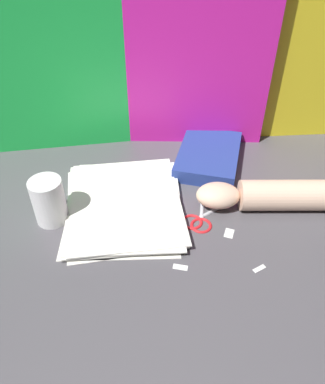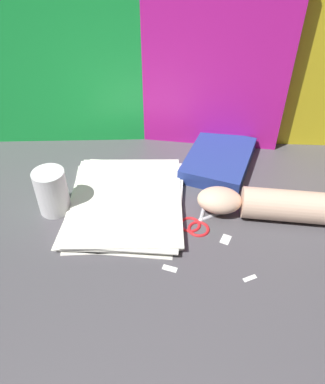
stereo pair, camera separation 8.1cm
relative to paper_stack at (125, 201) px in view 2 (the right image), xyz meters
name	(u,v)px [view 2 (the right image)]	position (x,y,z in m)	size (l,w,h in m)	color
ground_plane	(163,228)	(0.09, -0.08, -0.01)	(6.00, 6.00, 0.00)	#4C494F
backdrop_panel_left	(71,62)	(-0.15, 0.28, 0.22)	(0.84, 0.07, 0.45)	green
backdrop_panel_center	(181,65)	(0.12, 0.28, 0.21)	(0.54, 0.08, 0.44)	#D81E9E
backdrop_panel_right	(283,72)	(0.38, 0.28, 0.20)	(0.63, 0.03, 0.41)	yellow
paper_stack	(125,201)	(0.00, 0.00, 0.00)	(0.28, 0.33, 0.02)	white
book_closed	(219,160)	(0.23, 0.16, 0.01)	(0.22, 0.26, 0.04)	navy
scissors	(200,220)	(0.17, -0.05, 0.00)	(0.14, 0.15, 0.01)	silver
hand_forearm	(271,204)	(0.32, -0.03, 0.03)	(0.31, 0.10, 0.07)	beige
paper_scrap_near	(170,268)	(0.11, -0.19, -0.01)	(0.03, 0.02, 0.00)	white
paper_scrap_mid	(226,239)	(0.22, -0.11, -0.01)	(0.03, 0.03, 0.00)	white
paper_scrap_far	(165,236)	(0.09, -0.10, -0.01)	(0.03, 0.02, 0.00)	white
paper_scrap_side	(250,278)	(0.26, -0.20, -0.01)	(0.03, 0.02, 0.00)	white
mug	(52,192)	(-0.16, -0.02, 0.04)	(0.07, 0.07, 0.10)	white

